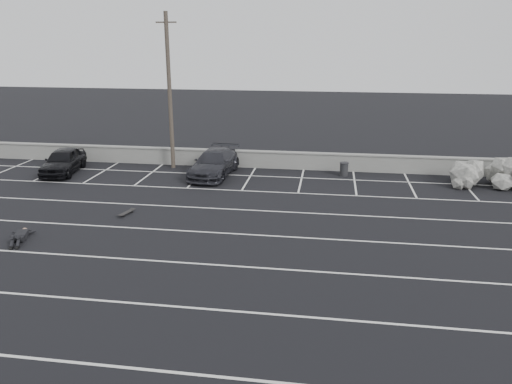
% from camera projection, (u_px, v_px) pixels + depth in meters
% --- Properties ---
extents(ground, '(120.00, 120.00, 0.00)m').
position_uv_depth(ground, '(171.00, 262.00, 18.08)').
color(ground, black).
rests_on(ground, ground).
extents(seawall, '(50.00, 0.45, 1.06)m').
position_uv_depth(seawall, '(240.00, 158.00, 31.13)').
color(seawall, gray).
rests_on(seawall, ground).
extents(stall_lines, '(36.00, 20.05, 0.01)m').
position_uv_depth(stall_lines, '(200.00, 220.00, 22.25)').
color(stall_lines, silver).
rests_on(stall_lines, ground).
extents(car_left, '(2.40, 4.53, 1.47)m').
position_uv_depth(car_left, '(63.00, 161.00, 29.70)').
color(car_left, black).
rests_on(car_left, ground).
extents(car_right, '(2.44, 5.20, 1.47)m').
position_uv_depth(car_right, '(214.00, 163.00, 29.15)').
color(car_right, '#25252B').
rests_on(car_right, ground).
extents(utility_pole, '(1.23, 0.25, 9.21)m').
position_uv_depth(utility_pole, '(170.00, 92.00, 29.73)').
color(utility_pole, '#4C4238').
rests_on(utility_pole, ground).
extents(trash_bin, '(0.70, 0.70, 0.80)m').
position_uv_depth(trash_bin, '(344.00, 169.00, 29.14)').
color(trash_bin, '#242427').
rests_on(trash_bin, ground).
extents(riprap_pile, '(5.07, 3.65, 1.34)m').
position_uv_depth(riprap_pile, '(493.00, 177.00, 27.06)').
color(riprap_pile, '#A09F96').
rests_on(riprap_pile, ground).
extents(person, '(2.36, 2.92, 0.47)m').
position_uv_depth(person, '(21.00, 232.00, 20.19)').
color(person, black).
rests_on(person, ground).
extents(skateboard, '(0.45, 0.92, 0.11)m').
position_uv_depth(skateboard, '(126.00, 213.00, 22.87)').
color(skateboard, black).
rests_on(skateboard, ground).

